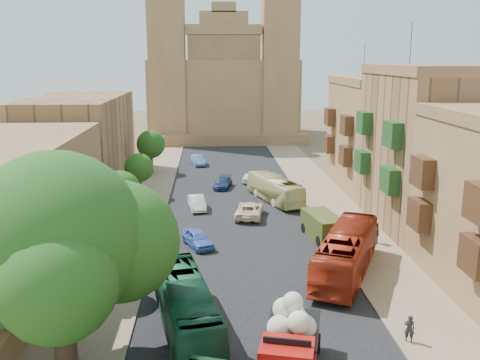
{
  "coord_description": "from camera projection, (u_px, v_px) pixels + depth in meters",
  "views": [
    {
      "loc": [
        -2.62,
        -19.14,
        14.37
      ],
      "look_at": [
        0.0,
        26.0,
        4.0
      ],
      "focal_mm": 40.0,
      "sensor_mm": 36.0,
      "label": 1
    }
  ],
  "objects": [
    {
      "name": "road_surface",
      "position": [
        238.0,
        211.0,
        51.17
      ],
      "size": [
        14.0,
        140.0,
        0.01
      ],
      "primitive_type": "cube",
      "color": "black",
      "rests_on": "ground"
    },
    {
      "name": "sidewalk_east",
      "position": [
        335.0,
        210.0,
        51.71
      ],
      "size": [
        5.0,
        140.0,
        0.01
      ],
      "primitive_type": "cube",
      "color": "#856F57",
      "rests_on": "ground"
    },
    {
      "name": "sidewalk_west",
      "position": [
        138.0,
        213.0,
        50.64
      ],
      "size": [
        5.0,
        140.0,
        0.01
      ],
      "primitive_type": "cube",
      "color": "#856F57",
      "rests_on": "ground"
    },
    {
      "name": "kerb_east",
      "position": [
        310.0,
        210.0,
        51.56
      ],
      "size": [
        0.25,
        140.0,
        0.12
      ],
      "primitive_type": "cube",
      "color": "#856F57",
      "rests_on": "ground"
    },
    {
      "name": "kerb_west",
      "position": [
        164.0,
        212.0,
        50.77
      ],
      "size": [
        0.25,
        140.0,
        0.12
      ],
      "primitive_type": "cube",
      "color": "#856F57",
      "rests_on": "ground"
    },
    {
      "name": "townhouse_c",
      "position": [
        427.0,
        147.0,
        45.67
      ],
      "size": [
        9.0,
        14.0,
        17.4
      ],
      "color": "#986C45",
      "rests_on": "ground"
    },
    {
      "name": "townhouse_d",
      "position": [
        376.0,
        133.0,
        59.46
      ],
      "size": [
        9.0,
        14.0,
        15.9
      ],
      "color": "olive",
      "rests_on": "ground"
    },
    {
      "name": "west_wall",
      "position": [
        80.0,
        240.0,
        40.54
      ],
      "size": [
        1.0,
        40.0,
        1.8
      ],
      "primitive_type": "cube",
      "color": "olive",
      "rests_on": "ground"
    },
    {
      "name": "west_building_mid",
      "position": [
        78.0,
        139.0,
        62.66
      ],
      "size": [
        10.0,
        22.0,
        10.0
      ],
      "primitive_type": "cube",
      "color": "#986C45",
      "rests_on": "ground"
    },
    {
      "name": "church",
      "position": [
        223.0,
        85.0,
        96.35
      ],
      "size": [
        28.0,
        22.5,
        36.3
      ],
      "color": "olive",
      "rests_on": "ground"
    },
    {
      "name": "ficus_tree",
      "position": [
        59.0,
        245.0,
        23.97
      ],
      "size": [
        10.46,
        9.62,
        10.46
      ],
      "color": "#3C2A1E",
      "rests_on": "ground"
    },
    {
      "name": "street_tree_a",
      "position": [
        89.0,
        242.0,
        32.31
      ],
      "size": [
        3.4,
        3.4,
        5.23
      ],
      "color": "#3C2A1E",
      "rests_on": "ground"
    },
    {
      "name": "street_tree_b",
      "position": [
        120.0,
        192.0,
        43.97
      ],
      "size": [
        3.48,
        3.48,
        5.35
      ],
      "color": "#3C2A1E",
      "rests_on": "ground"
    },
    {
      "name": "street_tree_c",
      "position": [
        139.0,
        168.0,
        55.75
      ],
      "size": [
        3.05,
        3.05,
        4.68
      ],
      "color": "#3C2A1E",
      "rests_on": "ground"
    },
    {
      "name": "street_tree_d",
      "position": [
        151.0,
        144.0,
        67.3
      ],
      "size": [
        3.59,
        3.59,
        5.53
      ],
      "color": "#3C2A1E",
      "rests_on": "ground"
    },
    {
      "name": "red_truck",
      "position": [
        290.0,
        344.0,
        24.27
      ],
      "size": [
        3.92,
        6.79,
        3.76
      ],
      "color": "#AD120D",
      "rests_on": "ground"
    },
    {
      "name": "olive_pickup",
      "position": [
        323.0,
        227.0,
        43.41
      ],
      "size": [
        2.94,
        5.12,
        1.99
      ],
      "color": "#434D1D",
      "rests_on": "ground"
    },
    {
      "name": "bus_green_north",
      "position": [
        186.0,
        306.0,
        28.54
      ],
      "size": [
        4.38,
        10.49,
        2.85
      ],
      "primitive_type": "imported",
      "rotation": [
        0.0,
        0.0,
        0.2
      ],
      "color": "#175034",
      "rests_on": "ground"
    },
    {
      "name": "bus_red_east",
      "position": [
        346.0,
        253.0,
        35.94
      ],
      "size": [
        7.04,
        11.31,
        3.13
      ],
      "primitive_type": "imported",
      "rotation": [
        0.0,
        0.0,
        2.71
      ],
      "color": "maroon",
      "rests_on": "ground"
    },
    {
      "name": "bus_cream_east",
      "position": [
        275.0,
        189.0,
        54.46
      ],
      "size": [
        5.08,
        9.59,
        2.61
      ],
      "primitive_type": "imported",
      "rotation": [
        0.0,
        0.0,
        3.47
      ],
      "color": "beige",
      "rests_on": "ground"
    },
    {
      "name": "car_blue_a",
      "position": [
        198.0,
        238.0,
        41.51
      ],
      "size": [
        2.92,
        4.14,
        1.31
      ],
      "primitive_type": "imported",
      "rotation": [
        0.0,
        0.0,
        0.4
      ],
      "color": "#4973CD",
      "rests_on": "ground"
    },
    {
      "name": "car_white_a",
      "position": [
        197.0,
        203.0,
        51.72
      ],
      "size": [
        1.98,
        4.17,
        1.32
      ],
      "primitive_type": "imported",
      "rotation": [
        0.0,
        0.0,
        0.15
      ],
      "color": "white",
      "rests_on": "ground"
    },
    {
      "name": "car_cream",
      "position": [
        250.0,
        210.0,
        49.15
      ],
      "size": [
        3.18,
        5.38,
        1.4
      ],
      "primitive_type": "imported",
      "rotation": [
        0.0,
        0.0,
        2.97
      ],
      "color": "#FFE1C0",
      "rests_on": "ground"
    },
    {
      "name": "car_dkblue",
      "position": [
        223.0,
        183.0,
        60.21
      ],
      "size": [
        2.48,
        4.31,
        1.18
      ],
      "primitive_type": "imported",
      "rotation": [
        0.0,
        0.0,
        -0.22
      ],
      "color": "navy",
      "rests_on": "ground"
    },
    {
      "name": "car_white_b",
      "position": [
        248.0,
        178.0,
        63.01
      ],
      "size": [
        1.81,
        3.46,
        1.12
      ],
      "primitive_type": "imported",
      "rotation": [
        0.0,
        0.0,
        2.99
      ],
      "color": "white",
      "rests_on": "ground"
    },
    {
      "name": "car_blue_b",
      "position": [
        198.0,
        160.0,
        73.15
      ],
      "size": [
        2.22,
        4.4,
        1.38
      ],
      "primitive_type": "imported",
      "rotation": [
        0.0,
        0.0,
        0.19
      ],
      "color": "#4D80BD",
      "rests_on": "ground"
    },
    {
      "name": "pedestrian_a",
      "position": [
        409.0,
        328.0,
        27.54
      ],
      "size": [
        0.62,
        0.5,
        1.48
      ],
      "primitive_type": "imported",
      "rotation": [
        0.0,
        0.0,
        2.84
      ],
      "color": "#29262C",
      "rests_on": "ground"
    },
    {
      "name": "pedestrian_c",
      "position": [
        377.0,
        233.0,
        42.17
      ],
      "size": [
        0.47,
        1.01,
        1.68
      ],
      "primitive_type": "imported",
      "rotation": [
        0.0,
        0.0,
        4.65
      ],
      "color": "#3C3C3D",
      "rests_on": "ground"
    }
  ]
}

